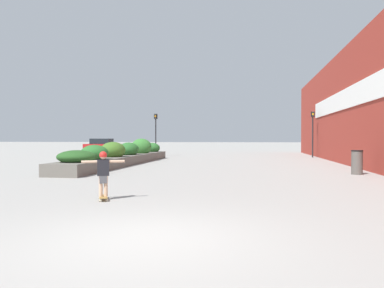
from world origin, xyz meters
name	(u,v)px	position (x,y,z in m)	size (l,w,h in m)	color
ground_plane	(145,238)	(0.00, 0.00, 0.00)	(300.00, 300.00, 0.00)	gray
building_wall_right	(353,104)	(7.58, 17.28, 3.59)	(0.67, 41.40, 7.17)	maroon
planter_box	(122,156)	(-6.07, 16.03, 0.53)	(1.78, 15.70, 1.59)	#605B54
skateboard	(103,197)	(-2.12, 3.45, 0.07)	(0.47, 0.74, 0.09)	olive
skateboarder	(103,169)	(-2.12, 3.45, 0.80)	(1.03, 0.50, 1.17)	tan
trash_bin	(357,162)	(6.33, 11.72, 0.54)	(0.50, 0.50, 1.08)	#514C47
car_center_left	(103,145)	(-14.56, 33.52, 0.83)	(3.91, 2.00, 1.58)	maroon
traffic_light_left	(156,128)	(-6.77, 26.79, 2.56)	(0.28, 0.30, 3.80)	black
traffic_light_right	(313,127)	(6.78, 26.73, 2.59)	(0.28, 0.30, 3.85)	black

